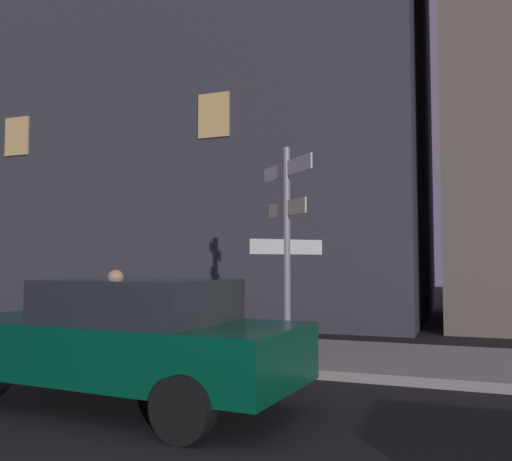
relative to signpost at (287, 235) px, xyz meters
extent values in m
cube|color=#9E9991|center=(0.52, 1.10, -2.09)|extent=(40.00, 3.24, 0.14)
cylinder|color=gray|center=(0.00, 0.00, -0.30)|extent=(0.12, 0.12, 3.44)
cube|color=white|center=(0.00, 0.00, 1.07)|extent=(1.18, 1.18, 0.24)
cube|color=beige|center=(0.00, 0.00, 0.43)|extent=(0.92, 0.92, 0.24)
cube|color=white|center=(0.00, 0.00, -0.19)|extent=(0.94, 0.94, 0.24)
cube|color=#05472D|center=(-1.26, -2.75, -1.48)|extent=(4.60, 2.07, 0.65)
cube|color=#23282D|center=(-0.96, -2.77, -0.90)|extent=(2.13, 1.75, 0.50)
cylinder|color=black|center=(-2.67, -1.77, -1.84)|extent=(0.65, 0.27, 0.64)
cylinder|color=black|center=(0.15, -3.73, -1.84)|extent=(0.65, 0.27, 0.64)
cylinder|color=black|center=(0.28, -1.99, -1.84)|extent=(0.65, 0.27, 0.64)
sphere|color=#F9EFCC|center=(-3.47, -1.99, -1.48)|extent=(0.16, 0.16, 0.16)
torus|color=black|center=(-2.42, -2.17, -1.80)|extent=(0.72, 0.14, 0.72)
torus|color=black|center=(-1.33, -2.04, -1.80)|extent=(0.72, 0.14, 0.72)
cylinder|color=#1959A5|center=(-1.88, -2.10, -1.55)|extent=(1.00, 0.16, 0.04)
cylinder|color=navy|center=(-1.78, -2.09, -1.07)|extent=(0.49, 0.37, 0.61)
sphere|color=tan|center=(-1.78, -2.09, -0.66)|extent=(0.22, 0.22, 0.22)
cylinder|color=black|center=(-1.82, -2.19, -1.58)|extent=(0.35, 0.16, 0.55)
cylinder|color=black|center=(-1.84, -2.01, -1.58)|extent=(0.35, 0.16, 0.55)
cube|color=#383842|center=(-5.20, 9.24, 8.48)|extent=(13.53, 9.14, 21.27)
cube|color=#F2C672|center=(-10.28, 4.64, 3.50)|extent=(0.90, 0.06, 1.20)
cube|color=#F2C672|center=(-3.51, 4.64, 3.50)|extent=(0.90, 0.06, 1.20)
camera|label=1|loc=(2.69, -8.40, -0.47)|focal=38.45mm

